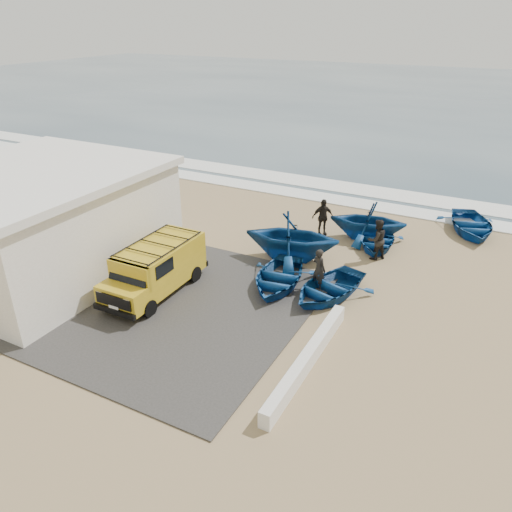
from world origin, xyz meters
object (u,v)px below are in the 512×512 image
at_px(fisherman_front, 319,269).
at_px(building, 37,221).
at_px(fisherman_back, 323,217).
at_px(parapet, 307,359).
at_px(fisherman_middle, 377,239).
at_px(boat_near_left, 278,277).
at_px(boat_near_right, 328,287).
at_px(van, 156,267).
at_px(boat_mid_left, 292,236).
at_px(boat_mid_right, 377,240).
at_px(boat_far_left, 368,220).
at_px(boat_far_right, 471,225).

bearing_deg(fisherman_front, building, 43.82).
xyz_separation_m(fisherman_front, fisherman_back, (-1.80, 5.13, 0.06)).
relative_size(parapet, fisherman_middle, 3.23).
bearing_deg(fisherman_front, boat_near_left, 45.55).
distance_m(building, boat_near_right, 12.18).
bearing_deg(van, building, -174.17).
bearing_deg(boat_near_left, boat_mid_left, 93.60).
relative_size(boat_mid_right, fisherman_middle, 1.78).
height_order(van, boat_far_left, van).
distance_m(building, parapet, 12.68).
height_order(building, van, building).
relative_size(boat_mid_left, fisherman_middle, 2.23).
xyz_separation_m(boat_near_left, fisherman_middle, (2.77, 4.26, 0.54)).
xyz_separation_m(boat_near_right, fisherman_front, (-0.56, 0.40, 0.47)).
bearing_deg(building, fisherman_back, 43.87).
relative_size(boat_near_left, fisherman_back, 2.04).
bearing_deg(boat_mid_left, building, 110.52).
relative_size(boat_far_right, fisherman_back, 2.17).
xyz_separation_m(fisherman_middle, fisherman_back, (-3.08, 1.43, -0.01)).
height_order(building, boat_near_left, building).
distance_m(boat_mid_right, boat_far_right, 5.35).
relative_size(boat_mid_left, boat_mid_right, 1.25).
xyz_separation_m(boat_near_right, boat_mid_right, (0.44, 5.34, -0.04)).
height_order(parapet, fisherman_middle, fisherman_middle).
bearing_deg(fisherman_back, parapet, -112.88).
distance_m(parapet, van, 7.20).
distance_m(parapet, boat_far_left, 10.50).
distance_m(building, van, 5.67).
height_order(boat_far_right, fisherman_front, fisherman_front).
bearing_deg(fisherman_middle, fisherman_front, 22.41).
relative_size(boat_near_right, boat_mid_right, 1.12).
height_order(boat_far_left, fisherman_front, boat_far_left).
distance_m(boat_near_left, boat_mid_right, 6.04).
distance_m(parapet, boat_near_left, 5.13).
bearing_deg(boat_far_right, boat_near_right, -133.16).
xyz_separation_m(van, boat_mid_right, (6.49, 8.07, -0.73)).
xyz_separation_m(boat_mid_right, boat_far_left, (-0.70, 0.75, 0.60)).
bearing_deg(parapet, building, 175.42).
bearing_deg(boat_mid_left, boat_near_left, -179.67).
bearing_deg(boat_far_left, parapet, -4.97).
bearing_deg(building, boat_far_right, 38.65).
bearing_deg(boat_near_right, fisherman_middle, 95.44).
bearing_deg(boat_far_right, van, -149.48).
bearing_deg(boat_near_left, boat_far_left, 65.28).
xyz_separation_m(parapet, fisherman_back, (-3.28, 9.86, 0.64)).
bearing_deg(fisherman_middle, van, -3.33).
bearing_deg(boat_far_left, boat_mid_right, 31.67).
relative_size(fisherman_front, fisherman_middle, 0.93).
height_order(parapet, boat_mid_left, boat_mid_left).
bearing_deg(boat_far_right, boat_far_left, -163.46).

